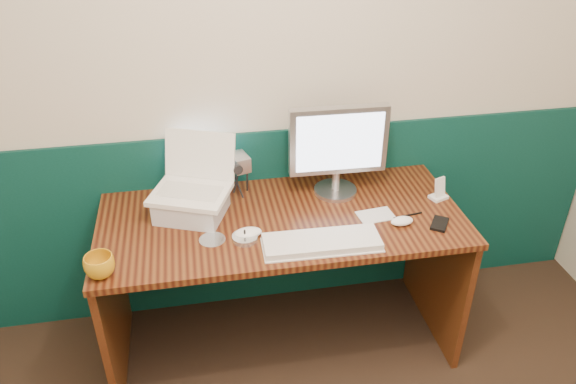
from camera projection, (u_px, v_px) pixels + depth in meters
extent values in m
cube|color=beige|center=(267.00, 80.00, 2.51)|extent=(3.50, 0.04, 2.50)
cube|color=#07312C|center=(270.00, 220.00, 2.89)|extent=(3.48, 0.02, 1.00)
cube|color=black|center=(282.00, 283.00, 2.66)|extent=(1.60, 0.70, 0.75)
cube|color=silver|center=(192.00, 205.00, 2.46)|extent=(0.35, 0.32, 0.10)
cube|color=white|center=(322.00, 243.00, 2.28)|extent=(0.48, 0.17, 0.03)
ellipsoid|color=white|center=(402.00, 221.00, 2.41)|extent=(0.11, 0.07, 0.03)
ellipsoid|color=white|center=(248.00, 233.00, 2.33)|extent=(0.12, 0.08, 0.04)
imported|color=#CB8D13|center=(100.00, 266.00, 2.10)|extent=(0.12, 0.12, 0.09)
cylinder|color=silver|center=(245.00, 238.00, 2.31)|extent=(0.11, 0.11, 0.02)
cylinder|color=silver|center=(212.00, 239.00, 2.32)|extent=(0.11, 0.11, 0.00)
cylinder|color=black|center=(408.00, 215.00, 2.47)|extent=(0.14, 0.03, 0.01)
cube|color=silver|center=(376.00, 215.00, 2.47)|extent=(0.17, 0.12, 0.00)
cube|color=white|center=(438.00, 197.00, 2.59)|extent=(0.09, 0.08, 0.01)
cube|color=white|center=(440.00, 187.00, 2.57)|extent=(0.06, 0.04, 0.09)
cube|color=black|center=(440.00, 224.00, 2.41)|extent=(0.11, 0.13, 0.01)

